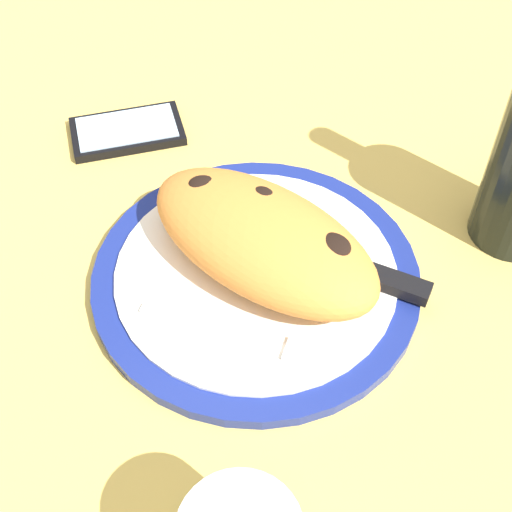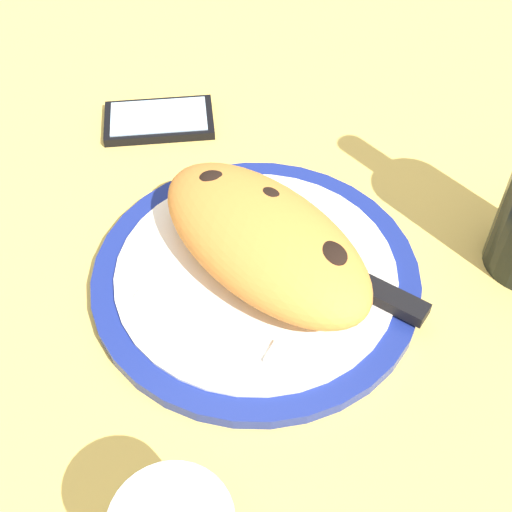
% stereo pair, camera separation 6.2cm
% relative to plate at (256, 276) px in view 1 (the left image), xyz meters
% --- Properties ---
extents(ground_plane, '(1.50, 1.50, 0.03)m').
position_rel_plate_xyz_m(ground_plane, '(0.00, 0.00, -0.02)').
color(ground_plane, '#DBB756').
extents(plate, '(0.30, 0.30, 0.02)m').
position_rel_plate_xyz_m(plate, '(0.00, 0.00, 0.00)').
color(plate, navy).
rests_on(plate, ground_plane).
extents(calzone, '(0.24, 0.14, 0.06)m').
position_rel_plate_xyz_m(calzone, '(0.00, 0.01, 0.04)').
color(calzone, orange).
rests_on(calzone, plate).
extents(fork, '(0.16, 0.05, 0.00)m').
position_rel_plate_xyz_m(fork, '(0.04, -0.07, 0.01)').
color(fork, silver).
rests_on(fork, plate).
extents(knife, '(0.22, 0.04, 0.01)m').
position_rel_plate_xyz_m(knife, '(0.07, 0.04, 0.01)').
color(knife, silver).
rests_on(knife, plate).
extents(smartphone, '(0.13, 0.14, 0.01)m').
position_rel_plate_xyz_m(smartphone, '(-0.23, 0.10, -0.00)').
color(smartphone, black).
rests_on(smartphone, ground_plane).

